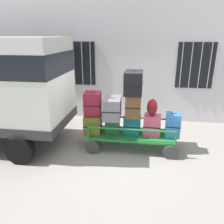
# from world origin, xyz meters

# --- Properties ---
(ground_plane) EXTENTS (40.00, 40.00, 0.00)m
(ground_plane) POSITION_xyz_m (0.00, 0.00, 0.00)
(ground_plane) COLOR gray
(building_wall) EXTENTS (12.00, 0.38, 5.00)m
(building_wall) POSITION_xyz_m (0.00, 2.64, 2.50)
(building_wall) COLOR silver
(building_wall) RESTS_ON ground
(luggage_cart) EXTENTS (2.37, 1.04, 0.41)m
(luggage_cart) POSITION_xyz_m (0.27, 0.26, 0.34)
(luggage_cart) COLOR #1E722D
(luggage_cart) RESTS_ON ground
(cart_railing) EXTENTS (2.26, 0.90, 0.33)m
(cart_railing) POSITION_xyz_m (0.27, 0.26, 0.69)
(cart_railing) COLOR #1E722D
(cart_railing) RESTS_ON luggage_cart
(suitcase_left_bottom) EXTENTS (0.49, 0.63, 0.52)m
(suitcase_left_bottom) POSITION_xyz_m (-0.79, 0.23, 0.67)
(suitcase_left_bottom) COLOR #4C5119
(suitcase_left_bottom) RESTS_ON luggage_cart
(suitcase_left_middle) EXTENTS (0.48, 0.52, 0.61)m
(suitcase_left_middle) POSITION_xyz_m (-0.79, 0.25, 1.23)
(suitcase_left_middle) COLOR maroon
(suitcase_left_middle) RESTS_ON suitcase_left_bottom
(suitcase_midleft_bottom) EXTENTS (0.40, 0.44, 0.44)m
(suitcase_midleft_bottom) POSITION_xyz_m (-0.26, 0.28, 0.63)
(suitcase_midleft_bottom) COLOR #194C28
(suitcase_midleft_bottom) RESTS_ON luggage_cart
(suitcase_midleft_middle) EXTENTS (0.48, 0.75, 0.56)m
(suitcase_midleft_middle) POSITION_xyz_m (-0.26, 0.24, 1.13)
(suitcase_midleft_middle) COLOR slate
(suitcase_midleft_middle) RESTS_ON suitcase_midleft_bottom
(suitcase_center_bottom) EXTENTS (0.45, 0.33, 0.53)m
(suitcase_center_bottom) POSITION_xyz_m (0.27, 0.23, 0.67)
(suitcase_center_bottom) COLOR #0F5960
(suitcase_center_bottom) RESTS_ON luggage_cart
(suitcase_center_middle) EXTENTS (0.44, 0.65, 0.59)m
(suitcase_center_middle) POSITION_xyz_m (0.27, 0.30, 1.23)
(suitcase_center_middle) COLOR brown
(suitcase_center_middle) RESTS_ON suitcase_center_bottom
(suitcase_center_top) EXTENTS (0.46, 0.71, 0.58)m
(suitcase_center_top) POSITION_xyz_m (0.27, 0.30, 1.82)
(suitcase_center_top) COLOR black
(suitcase_center_top) RESTS_ON suitcase_center_middle
(suitcase_midright_bottom) EXTENTS (0.48, 0.43, 0.56)m
(suitcase_midright_bottom) POSITION_xyz_m (0.81, 0.30, 0.69)
(suitcase_midright_bottom) COLOR #CC4C72
(suitcase_midright_bottom) RESTS_ON luggage_cart
(suitcase_right_bottom) EXTENTS (0.40, 0.39, 0.64)m
(suitcase_right_bottom) POSITION_xyz_m (1.34, 0.26, 0.73)
(suitcase_right_bottom) COLOR #3372C6
(suitcase_right_bottom) RESTS_ON luggage_cart
(backpack) EXTENTS (0.27, 0.22, 0.44)m
(backpack) POSITION_xyz_m (0.78, 0.27, 1.19)
(backpack) COLOR maroon
(backpack) RESTS_ON suitcase_midright_bottom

